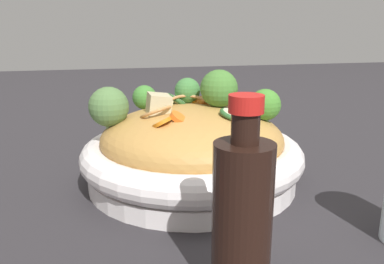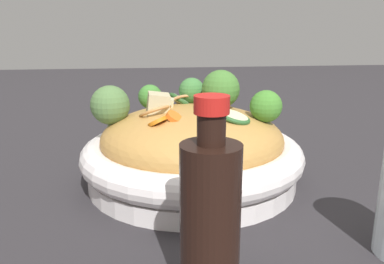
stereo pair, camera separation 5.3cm
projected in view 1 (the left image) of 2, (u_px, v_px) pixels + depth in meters
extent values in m
plane|color=#2B282B|center=(192.00, 182.00, 0.55)|extent=(3.00, 3.00, 0.00)
cylinder|color=white|center=(192.00, 174.00, 0.54)|extent=(0.28, 0.28, 0.02)
torus|color=white|center=(192.00, 154.00, 0.53)|extent=(0.30, 0.30, 0.04)
ellipsoid|color=#B78441|center=(192.00, 138.00, 0.53)|extent=(0.24, 0.24, 0.08)
torus|color=#B97E44|center=(156.00, 112.00, 0.50)|extent=(0.06, 0.06, 0.02)
torus|color=#B67E4B|center=(190.00, 106.00, 0.53)|extent=(0.06, 0.06, 0.02)
torus|color=#BD853E|center=(212.00, 114.00, 0.55)|extent=(0.08, 0.08, 0.02)
torus|color=#BF864B|center=(187.00, 128.00, 0.48)|extent=(0.08, 0.07, 0.03)
cone|color=#9AB373|center=(187.00, 104.00, 0.58)|extent=(0.03, 0.02, 0.02)
sphere|color=#3F783A|center=(187.00, 91.00, 0.57)|extent=(0.05, 0.05, 0.04)
cone|color=#93B36C|center=(145.00, 111.00, 0.59)|extent=(0.02, 0.02, 0.02)
sphere|color=#3F7E31|center=(145.00, 97.00, 0.59)|extent=(0.04, 0.04, 0.04)
cone|color=#95AB6A|center=(264.00, 121.00, 0.52)|extent=(0.03, 0.03, 0.02)
sphere|color=#44842E|center=(265.00, 105.00, 0.52)|extent=(0.06, 0.06, 0.04)
cone|color=#96AD6D|center=(110.00, 128.00, 0.51)|extent=(0.03, 0.03, 0.02)
sphere|color=#517640|center=(109.00, 107.00, 0.51)|extent=(0.05, 0.05, 0.05)
cone|color=#93B268|center=(219.00, 108.00, 0.54)|extent=(0.03, 0.03, 0.02)
sphere|color=#447831|center=(219.00, 89.00, 0.53)|extent=(0.07, 0.07, 0.05)
cylinder|color=orange|center=(203.00, 102.00, 0.57)|extent=(0.02, 0.02, 0.02)
cylinder|color=orange|center=(178.00, 118.00, 0.47)|extent=(0.03, 0.03, 0.02)
cylinder|color=orange|center=(162.00, 122.00, 0.46)|extent=(0.03, 0.03, 0.02)
cylinder|color=orange|center=(200.00, 102.00, 0.57)|extent=(0.03, 0.03, 0.02)
cylinder|color=beige|center=(236.00, 116.00, 0.49)|extent=(0.05, 0.05, 0.02)
torus|color=#2C5C2B|center=(236.00, 116.00, 0.49)|extent=(0.06, 0.06, 0.02)
cylinder|color=beige|center=(177.00, 102.00, 0.57)|extent=(0.04, 0.04, 0.03)
torus|color=#2A5426|center=(177.00, 102.00, 0.57)|extent=(0.05, 0.05, 0.03)
cube|color=#C9BC8D|center=(159.00, 107.00, 0.50)|extent=(0.04, 0.03, 0.04)
cube|color=#C4BE90|center=(163.00, 105.00, 0.53)|extent=(0.03, 0.03, 0.02)
cylinder|color=black|center=(242.00, 223.00, 0.30)|extent=(0.05, 0.05, 0.13)
cylinder|color=black|center=(245.00, 128.00, 0.28)|extent=(0.02, 0.02, 0.02)
cylinder|color=red|center=(246.00, 104.00, 0.28)|extent=(0.03, 0.03, 0.01)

